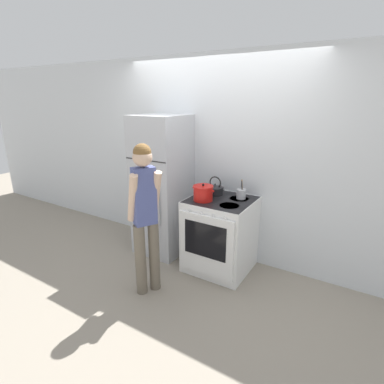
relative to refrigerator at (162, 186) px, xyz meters
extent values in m
plane|color=gray|center=(0.58, 0.32, -0.92)|extent=(14.00, 14.00, 0.00)
cube|color=silver|center=(0.58, 0.35, 0.36)|extent=(10.00, 0.06, 2.55)
cube|color=#B7BABF|center=(0.00, 0.00, 0.00)|extent=(0.62, 0.64, 1.83)
cube|color=#2D2D2D|center=(0.00, -0.32, 0.40)|extent=(0.61, 0.01, 0.01)
cylinder|color=#B2B5BA|center=(0.19, -0.33, -0.11)|extent=(0.02, 0.02, 0.59)
cube|color=white|center=(0.88, -0.03, -0.47)|extent=(0.74, 0.70, 0.90)
cube|color=black|center=(0.88, -0.03, -0.03)|extent=(0.72, 0.68, 0.02)
cube|color=black|center=(0.88, -0.35, -0.48)|extent=(0.64, 0.05, 0.68)
cylinder|color=black|center=(0.71, -0.17, -0.02)|extent=(0.22, 0.22, 0.01)
cylinder|color=black|center=(1.05, -0.17, -0.02)|extent=(0.22, 0.22, 0.01)
cylinder|color=black|center=(0.71, 0.11, -0.02)|extent=(0.22, 0.22, 0.01)
cylinder|color=black|center=(1.05, 0.11, -0.02)|extent=(0.22, 0.22, 0.01)
cylinder|color=silver|center=(0.66, -0.39, -0.09)|extent=(0.04, 0.02, 0.04)
cylinder|color=silver|center=(0.81, -0.39, -0.09)|extent=(0.04, 0.02, 0.04)
cylinder|color=silver|center=(0.95, -0.39, -0.09)|extent=(0.04, 0.02, 0.04)
cylinder|color=silver|center=(1.10, -0.39, -0.09)|extent=(0.04, 0.02, 0.04)
cube|color=white|center=(0.88, -0.40, -0.46)|extent=(0.68, 0.03, 0.72)
cube|color=black|center=(0.88, -0.42, -0.39)|extent=(0.51, 0.01, 0.40)
cylinder|color=red|center=(0.71, -0.17, 0.06)|extent=(0.22, 0.22, 0.16)
cylinder|color=red|center=(0.71, -0.17, 0.15)|extent=(0.23, 0.23, 0.02)
sphere|color=black|center=(0.71, -0.17, 0.17)|extent=(0.03, 0.03, 0.03)
cylinder|color=red|center=(0.59, -0.17, 0.11)|extent=(0.03, 0.02, 0.02)
cylinder|color=red|center=(0.84, -0.17, 0.11)|extent=(0.03, 0.02, 0.02)
cylinder|color=black|center=(0.73, 0.11, 0.03)|extent=(0.20, 0.20, 0.09)
cone|color=black|center=(0.73, 0.11, 0.08)|extent=(0.19, 0.19, 0.02)
sphere|color=black|center=(0.73, 0.11, 0.10)|extent=(0.02, 0.02, 0.02)
cone|color=black|center=(0.82, 0.11, 0.04)|extent=(0.11, 0.03, 0.09)
torus|color=black|center=(0.73, 0.11, 0.13)|extent=(0.15, 0.01, 0.15)
cylinder|color=#B7BABF|center=(1.06, 0.12, 0.04)|extent=(0.11, 0.11, 0.11)
cylinder|color=#9E7547|center=(1.07, 0.13, 0.11)|extent=(0.04, 0.03, 0.21)
cylinder|color=#232326|center=(1.07, 0.12, 0.10)|extent=(0.03, 0.02, 0.19)
cylinder|color=#B2B5BA|center=(1.04, 0.13, 0.10)|extent=(0.03, 0.05, 0.19)
cylinder|color=#6B6051|center=(0.39, -0.93, -0.52)|extent=(0.12, 0.12, 0.79)
cylinder|color=#6B6051|center=(0.46, -0.79, -0.52)|extent=(0.12, 0.12, 0.79)
cube|color=#4C5693|center=(0.43, -0.86, 0.18)|extent=(0.22, 0.26, 0.59)
cylinder|color=beige|center=(0.37, -0.97, 0.18)|extent=(0.25, 0.18, 0.53)
cylinder|color=beige|center=(0.49, -0.75, 0.18)|extent=(0.25, 0.18, 0.53)
sphere|color=beige|center=(0.43, -0.86, 0.57)|extent=(0.19, 0.19, 0.19)
sphere|color=brown|center=(0.43, -0.86, 0.62)|extent=(0.18, 0.18, 0.18)
camera|label=1|loc=(2.31, -3.03, 1.12)|focal=28.00mm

